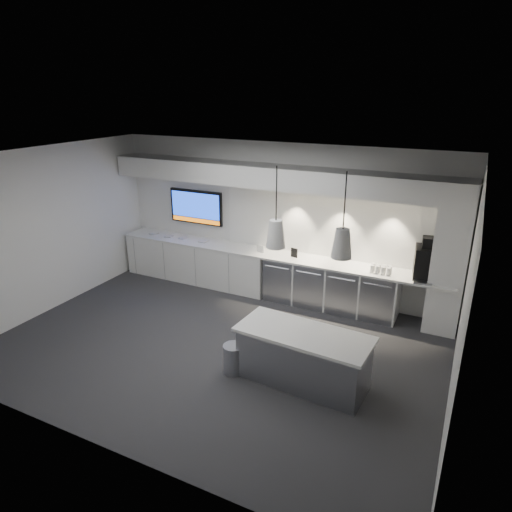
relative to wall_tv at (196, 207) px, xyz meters
The scene contains 28 objects.
floor 3.47m from the wall_tv, 52.18° to the right, with size 7.00×7.00×0.00m, color #2D2D30.
ceiling 3.42m from the wall_tv, 52.18° to the right, with size 7.00×7.00×0.00m, color black.
wall_back 1.90m from the wall_tv, ahead, with size 7.00×7.00×0.00m, color white.
wall_front 5.30m from the wall_tv, 68.99° to the right, with size 7.00×7.00×0.00m, color white.
wall_left 2.92m from the wall_tv, 123.17° to the right, with size 7.00×7.00×0.00m, color white.
wall_right 5.93m from the wall_tv, 24.38° to the right, with size 7.00×7.00×0.00m, color white.
back_counter 2.04m from the wall_tv, ahead, with size 6.80×0.65×0.04m, color white.
left_base_cabinets 1.17m from the wall_tv, 61.19° to the right, with size 3.30×0.63×0.86m, color white.
fridge_unit_a 2.45m from the wall_tv, ahead, with size 0.60×0.61×0.85m, color #9C9FA5.
fridge_unit_b 3.01m from the wall_tv, ahead, with size 0.60×0.61×0.85m, color #9C9FA5.
fridge_unit_c 3.60m from the wall_tv, ahead, with size 0.60×0.61×0.85m, color #9C9FA5.
fridge_unit_d 4.21m from the wall_tv, ahead, with size 0.60×0.61×0.85m, color #9C9FA5.
backsplash 3.10m from the wall_tv, ahead, with size 4.60×0.03×1.30m, color white.
soffit 2.09m from the wall_tv, ahead, with size 6.90×0.60×0.40m, color white.
column 5.11m from the wall_tv, ahead, with size 0.55×0.55×2.60m, color white.
wall_tv is the anchor object (origin of this frame).
island 4.58m from the wall_tv, 38.03° to the right, with size 1.92×0.93×0.79m.
bin 4.09m from the wall_tv, 49.66° to the right, with size 0.31×0.31×0.44m, color #9C9FA5.
coffee_machine 4.77m from the wall_tv, ahead, with size 0.46×0.61×0.72m.
sign_black 2.46m from the wall_tv, ahead, with size 0.14×0.02×0.18m, color black.
sign_white 1.80m from the wall_tv, 10.33° to the right, with size 0.18×0.02×0.14m, color white.
cup_cluster 4.09m from the wall_tv, ahead, with size 0.36×0.17×0.14m, color white, non-canonical shape.
tray_a 1.19m from the wall_tv, 163.39° to the right, with size 0.16×0.16×0.03m, color #BDBDBD.
tray_b 0.90m from the wall_tv, 150.52° to the right, with size 0.16×0.16×0.03m, color #BDBDBD.
tray_c 0.73m from the wall_tv, 123.35° to the right, with size 0.16×0.16×0.03m, color #BDBDBD.
tray_d 0.77m from the wall_tv, 41.52° to the right, with size 0.16×0.16×0.03m, color #BDBDBD.
pendant_left 4.13m from the wall_tv, 41.86° to the right, with size 0.26×0.26×1.07m.
pendant_right 4.82m from the wall_tv, 34.75° to the right, with size 0.26×0.26×1.07m.
Camera 1 is at (3.41, -5.51, 3.94)m, focal length 32.00 mm.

